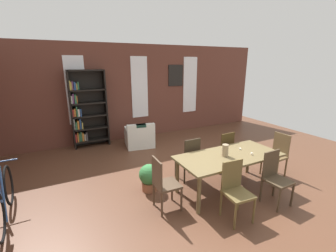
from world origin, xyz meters
TOP-DOWN VIEW (x-y plane):
  - ground_plane at (0.00, 0.00)m, footprint 10.78×10.78m
  - back_wall_brick at (0.00, 3.78)m, footprint 9.29×0.12m
  - window_pane_0 at (-1.93, 3.71)m, footprint 0.55×0.02m
  - window_pane_1 at (0.00, 3.71)m, footprint 0.55×0.02m
  - window_pane_2 at (1.93, 3.71)m, footprint 0.55×0.02m
  - dining_table at (0.32, -0.30)m, footprint 2.05×0.93m
  - vase_on_table at (0.22, -0.30)m, footprint 0.12×0.12m
  - tealight_candle_0 at (0.71, -0.49)m, footprint 0.04×0.04m
  - tealight_candle_1 at (0.33, -0.20)m, footprint 0.04×0.04m
  - tealight_candle_2 at (0.72, -0.18)m, footprint 0.04×0.04m
  - dining_chair_head_right at (1.72, -0.30)m, footprint 0.42×0.42m
  - dining_chair_near_left at (-0.13, -0.99)m, footprint 0.43×0.43m
  - dining_chair_head_left at (-1.08, -0.30)m, footprint 0.41×0.41m
  - dining_chair_far_left at (-0.14, 0.39)m, footprint 0.41×0.41m
  - dining_chair_near_right at (0.78, -0.99)m, footprint 0.41×0.41m
  - dining_chair_far_right at (0.79, 0.39)m, footprint 0.42×0.42m
  - bookshelf_tall at (-1.74, 3.52)m, footprint 1.02×0.34m
  - armchair_white at (-0.37, 2.82)m, footprint 0.92×0.92m
  - bicycle_second at (-3.45, 0.64)m, footprint 0.44×1.72m
  - potted_plant_by_shelf at (-1.06, 0.38)m, footprint 0.40×0.40m
  - framed_picture at (1.34, 3.70)m, footprint 0.56×0.03m

SIDE VIEW (x-z plane):
  - ground_plane at x=0.00m, z-range 0.00..0.00m
  - armchair_white at x=-0.37m, z-range -0.10..0.65m
  - potted_plant_by_shelf at x=-1.06m, z-range 0.02..0.56m
  - bicycle_second at x=-3.45m, z-range -0.09..0.81m
  - dining_chair_head_right at x=1.72m, z-range 0.04..0.99m
  - dining_chair_near_left at x=-0.13m, z-range 0.04..0.99m
  - dining_chair_head_left at x=-1.08m, z-range 0.04..0.99m
  - dining_chair_far_left at x=-0.14m, z-range 0.04..0.99m
  - dining_chair_near_right at x=0.78m, z-range 0.04..0.99m
  - dining_chair_far_right at x=0.79m, z-range 0.04..0.99m
  - dining_table at x=0.32m, z-range 0.29..1.03m
  - tealight_candle_2 at x=0.72m, z-range 0.74..0.77m
  - tealight_candle_0 at x=0.71m, z-range 0.74..0.78m
  - tealight_candle_1 at x=0.33m, z-range 0.74..0.78m
  - vase_on_table at x=0.22m, z-range 0.74..0.97m
  - bookshelf_tall at x=-1.74m, z-range -0.03..2.23m
  - back_wall_brick at x=0.00m, z-range 0.00..3.02m
  - window_pane_0 at x=-1.93m, z-range 0.68..2.64m
  - window_pane_1 at x=0.00m, z-range 0.68..2.64m
  - window_pane_2 at x=1.93m, z-range 0.68..2.64m
  - framed_picture at x=1.34m, z-range 1.66..2.38m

